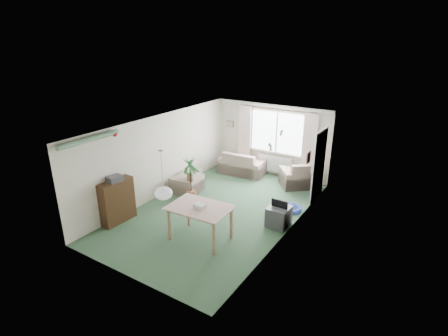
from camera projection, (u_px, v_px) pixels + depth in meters
The scene contains 25 objects.
ground at pixel (218, 211), 9.47m from camera, with size 6.50×6.50×0.00m, color #315337.
window at pixel (277, 132), 11.39m from camera, with size 1.80×0.03×1.30m, color white.
curtain_rod at pixel (277, 109), 11.06m from camera, with size 2.60×0.03×0.03m, color black.
curtain_left at pixel (245, 135), 11.97m from camera, with size 0.45×0.08×2.00m, color beige.
curtain_right at pixel (309, 145), 10.82m from camera, with size 0.45×0.08×2.00m, color beige.
radiator at pixel (275, 164), 11.75m from camera, with size 1.20×0.10×0.55m, color white.
doorway at pixel (319, 166), 9.86m from camera, with size 0.03×0.95×2.00m, color black.
pendant_lamp at pixel (164, 193), 7.03m from camera, with size 0.36×0.36×0.36m, color white.
tinsel_garland at pixel (90, 139), 7.80m from camera, with size 1.60×1.60×0.12m, color #196626.
bauble_cluster_a at pixel (281, 131), 8.75m from camera, with size 0.20×0.20×0.20m, color silver.
bauble_cluster_b at pixel (271, 144), 7.65m from camera, with size 0.20×0.20×0.20m, color silver.
wall_picture_back at pixel (230, 124), 12.27m from camera, with size 0.28×0.03×0.22m, color brown.
wall_picture_right at pixel (309, 157), 8.88m from camera, with size 0.03×0.24×0.30m, color brown.
sofa at pixel (242, 163), 11.92m from camera, with size 1.54×0.82×0.77m, color tan.
armchair_corner at pixel (296, 174), 10.91m from camera, with size 0.91×0.86×0.81m, color #B5AA89.
armchair_left at pixel (187, 180), 10.53m from camera, with size 0.82×0.77×0.73m, color beige.
coffee_table at pixel (248, 170), 11.88m from camera, with size 0.83×0.46×0.37m, color black.
photo_frame at pixel (250, 163), 11.74m from camera, with size 0.12×0.02×0.16m, color brown.
bookshelf at pixel (117, 201), 8.76m from camera, with size 0.31×0.92×1.12m, color black.
hifi_box at pixel (115, 179), 8.50m from camera, with size 0.28×0.35×0.14m, color #3C3B41.
houseplant at pixel (191, 177), 9.96m from camera, with size 0.57×0.57×1.32m, color #1F5C28.
dining_table at pixel (200, 224), 8.02m from camera, with size 1.30×0.87×0.81m, color #A17657.
gift_box at pixel (200, 207), 7.80m from camera, with size 0.25×0.18×0.12m, color silver.
tv_cube at pixel (279, 216), 8.66m from camera, with size 0.51×0.56×0.51m, color #3D3C41.
pet_bed at pixel (291, 208), 9.48m from camera, with size 0.57×0.57×0.11m, color navy.
Camera 1 is at (4.65, -7.05, 4.45)m, focal length 28.00 mm.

